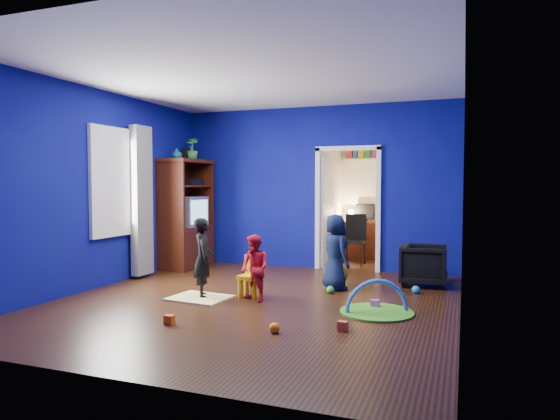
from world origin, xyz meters
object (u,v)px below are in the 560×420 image
(hopper_ball, at_px, (336,274))
(child_navy, at_px, (335,252))
(crt_tv, at_px, (188,211))
(play_mat, at_px, (377,312))
(armchair, at_px, (424,265))
(vase, at_px, (177,153))
(tv_armoire, at_px, (186,214))
(study_desk, at_px, (364,240))
(folding_chair, at_px, (354,241))
(child_black, at_px, (203,258))
(kid_chair, at_px, (250,278))
(toddler_red, at_px, (255,268))

(hopper_ball, bearing_deg, child_navy, -78.69)
(crt_tv, xyz_separation_m, play_mat, (3.75, -2.06, -1.01))
(armchair, bearing_deg, crt_tv, 85.14)
(crt_tv, bearing_deg, vase, -97.59)
(tv_armoire, xyz_separation_m, hopper_ball, (2.96, -0.70, -0.80))
(play_mat, height_order, study_desk, study_desk)
(vase, relative_size, folding_chair, 0.20)
(child_black, height_order, folding_chair, child_black)
(crt_tv, xyz_separation_m, study_desk, (2.78, 2.24, -0.65))
(tv_armoire, bearing_deg, hopper_ball, -13.22)
(child_navy, relative_size, kid_chair, 2.17)
(hopper_ball, height_order, study_desk, study_desk)
(toddler_red, distance_m, folding_chair, 3.34)
(child_black, distance_m, play_mat, 2.36)
(armchair, bearing_deg, vase, 89.27)
(study_desk, xyz_separation_m, folding_chair, (0.00, -0.96, 0.09))
(armchair, relative_size, study_desk, 0.77)
(child_black, xyz_separation_m, toddler_red, (0.72, 0.06, -0.10))
(hopper_ball, bearing_deg, folding_chair, 94.10)
(kid_chair, height_order, study_desk, study_desk)
(child_black, xyz_separation_m, study_desk, (1.33, 4.30, -0.16))
(play_mat, bearing_deg, child_black, -179.91)
(toddler_red, height_order, tv_armoire, tv_armoire)
(hopper_ball, bearing_deg, child_black, -137.08)
(hopper_ball, distance_m, folding_chair, 2.00)
(vase, xyz_separation_m, kid_chair, (2.06, -1.51, -1.80))
(child_black, bearing_deg, vase, 6.27)
(study_desk, bearing_deg, crt_tv, -141.20)
(tv_armoire, height_order, study_desk, tv_armoire)
(tv_armoire, xyz_separation_m, play_mat, (3.79, -2.06, -0.97))
(child_navy, bearing_deg, vase, 33.60)
(toddler_red, height_order, play_mat, toddler_red)
(vase, xyz_separation_m, crt_tv, (0.04, 0.30, -1.03))
(child_navy, relative_size, folding_chair, 1.18)
(tv_armoire, bearing_deg, kid_chair, -41.25)
(child_black, relative_size, vase, 5.69)
(tv_armoire, relative_size, play_mat, 2.27)
(armchair, relative_size, child_black, 0.63)
(child_black, xyz_separation_m, vase, (-1.49, 1.76, 1.52))
(child_black, relative_size, child_navy, 0.98)
(armchair, xyz_separation_m, folding_chair, (-1.37, 1.49, 0.15))
(child_black, bearing_deg, tv_armoire, 1.91)
(crt_tv, relative_size, folding_chair, 0.76)
(child_black, bearing_deg, play_mat, -123.82)
(crt_tv, bearing_deg, armchair, -2.95)
(child_black, height_order, child_navy, child_navy)
(child_black, bearing_deg, kid_chair, -99.60)
(child_black, distance_m, tv_armoire, 2.58)
(armchair, relative_size, kid_chair, 1.35)
(toddler_red, xyz_separation_m, vase, (-2.21, 1.71, 1.62))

